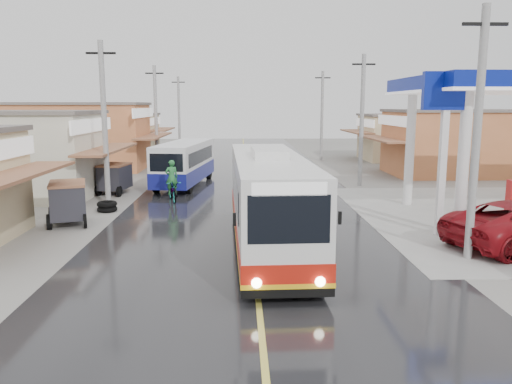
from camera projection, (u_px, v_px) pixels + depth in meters
ground at (255, 261)px, 16.15m from camera, size 120.00×120.00×0.00m
road at (248, 186)px, 30.91m from camera, size 12.00×90.00×0.02m
centre_line at (248, 186)px, 30.91m from camera, size 0.15×90.00×0.01m
shopfronts_left at (53, 180)px, 33.46m from camera, size 11.00×44.00×5.20m
shopfronts_right at (511, 194)px, 28.43m from camera, size 11.00×44.00×4.80m
utility_poles_left at (137, 185)px, 31.68m from camera, size 1.60×50.00×8.00m
utility_poles_right at (359, 186)px, 31.14m from camera, size 1.60×36.00×8.00m
coach_bus at (268, 200)px, 17.52m from camera, size 2.87×11.29×3.50m
second_bus at (184, 163)px, 31.04m from camera, size 3.26×8.32×2.69m
cyclist at (172, 188)px, 25.99m from camera, size 1.26×2.17×2.21m
tricycle_near at (68, 200)px, 20.96m from camera, size 2.16×2.51×1.80m
tricycle_far at (115, 177)px, 28.25m from camera, size 1.77×2.42×1.71m
tyre_stack at (107, 206)px, 23.62m from camera, size 0.94×0.94×0.48m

